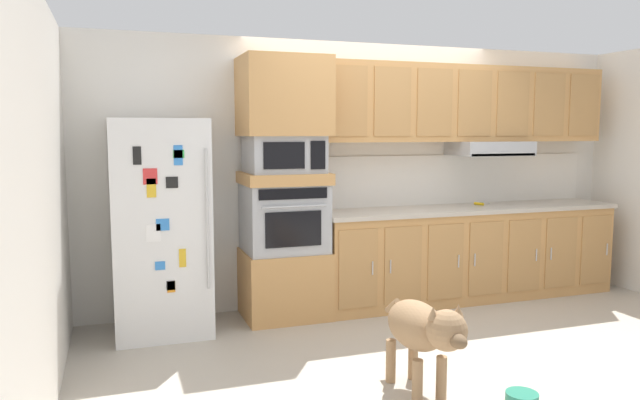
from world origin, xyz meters
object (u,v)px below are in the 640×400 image
built_in_oven (284,217)px  dog (422,329)px  refrigerator (160,227)px  dog_food_bowl (522,397)px  screwdriver (479,204)px  microwave (284,154)px

built_in_oven → dog: size_ratio=0.71×
refrigerator → dog_food_bowl: size_ratio=8.80×
refrigerator → built_in_oven: refrigerator is taller
dog_food_bowl → screwdriver: bearing=62.6°
built_in_oven → dog: (0.36, -1.88, -0.46)m
refrigerator → dog_food_bowl: refrigerator is taller
refrigerator → built_in_oven: (1.07, 0.07, 0.02)m
microwave → screwdriver: 2.14m
refrigerator → screwdriver: bearing=2.7°
refrigerator → dog: 2.35m
screwdriver → dog: screwdriver is taller
built_in_oven → screwdriver: bearing=2.2°
microwave → dog: 2.17m
built_in_oven → dog: bearing=-79.1°
refrigerator → microwave: 1.22m
microwave → screwdriver: size_ratio=3.96×
microwave → dog: (0.36, -1.88, -1.02)m
screwdriver → refrigerator: bearing=-177.3°
refrigerator → screwdriver: refrigerator is taller
dog → microwave: bearing=-169.0°
built_in_oven → dog_food_bowl: size_ratio=3.50×
built_in_oven → microwave: size_ratio=1.09×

